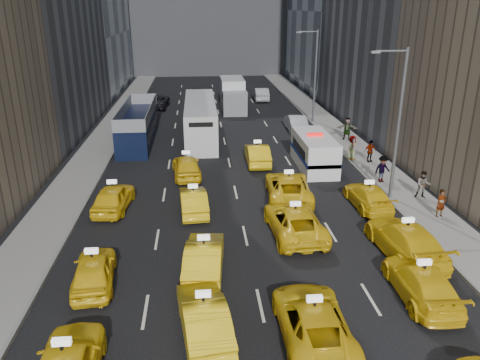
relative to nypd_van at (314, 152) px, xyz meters
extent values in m
plane|color=black|center=(-6.07, -18.31, -1.16)|extent=(160.00, 160.00, 0.00)
cube|color=gray|center=(-16.57, 6.69, -1.09)|extent=(3.00, 90.00, 0.15)
cube|color=gray|center=(4.43, 6.69, -1.09)|extent=(3.00, 90.00, 0.15)
cube|color=slate|center=(-15.12, 6.69, -1.07)|extent=(0.15, 90.00, 0.18)
cube|color=slate|center=(2.98, 6.69, -1.07)|extent=(0.15, 90.00, 0.18)
cylinder|color=#595B60|center=(3.23, -6.31, 3.34)|extent=(0.20, 0.20, 9.00)
cylinder|color=#595B60|center=(2.33, -6.31, 7.64)|extent=(1.80, 0.12, 0.12)
cube|color=slate|center=(1.43, -6.31, 7.59)|extent=(0.50, 0.22, 0.12)
cylinder|color=#595B60|center=(3.23, 13.69, 3.34)|extent=(0.20, 0.20, 9.00)
cylinder|color=#595B60|center=(2.33, 13.69, 7.64)|extent=(1.80, 0.12, 0.12)
cube|color=slate|center=(1.43, 13.69, 7.59)|extent=(0.50, 0.22, 0.12)
imported|color=yellow|center=(-8.31, -17.84, -0.43)|extent=(2.15, 4.65, 1.48)
imported|color=yellow|center=(-4.48, -18.39, -0.45)|extent=(2.37, 5.12, 1.42)
imported|color=yellow|center=(0.45, -16.34, -0.47)|extent=(2.11, 4.86, 1.39)
imported|color=yellow|center=(-12.86, -14.24, -0.46)|extent=(2.04, 4.25, 1.40)
imported|color=yellow|center=(-8.22, -13.64, -0.41)|extent=(1.98, 4.68, 1.50)
imported|color=yellow|center=(-3.52, -10.39, -0.41)|extent=(2.73, 5.51, 1.50)
imported|color=yellow|center=(1.25, -12.96, -0.36)|extent=(2.53, 5.63, 1.60)
imported|color=yellow|center=(-13.31, -6.32, -0.42)|extent=(2.19, 4.54, 1.49)
imported|color=yellow|center=(-8.70, -7.12, -0.48)|extent=(1.76, 4.27, 1.38)
imported|color=yellow|center=(-2.96, -5.70, -0.39)|extent=(3.04, 5.77, 1.55)
imported|color=yellow|center=(1.48, -7.27, -0.50)|extent=(1.96, 4.61, 1.33)
imported|color=yellow|center=(-9.20, -1.12, -0.40)|extent=(2.24, 4.64, 1.53)
imported|color=yellow|center=(-3.99, 1.19, -0.41)|extent=(1.66, 4.60, 1.51)
cube|color=white|center=(0.00, 0.00, 0.03)|extent=(2.40, 6.03, 2.40)
cylinder|color=black|center=(-0.99, -2.09, -0.68)|extent=(0.28, 0.96, 0.96)
cylinder|color=black|center=(0.99, -2.09, -0.68)|extent=(0.28, 0.96, 0.96)
cylinder|color=black|center=(-0.99, 2.09, -0.68)|extent=(0.28, 0.96, 0.96)
cylinder|color=black|center=(0.99, 2.09, -0.68)|extent=(0.28, 0.96, 0.96)
cube|color=navy|center=(0.00, 0.00, -0.13)|extent=(2.44, 6.03, 0.27)
cube|color=red|center=(0.00, 0.00, 1.32)|extent=(1.10, 0.40, 0.17)
cube|color=black|center=(-13.45, 8.12, 0.42)|extent=(2.66, 10.96, 3.18)
cylinder|color=black|center=(-14.54, 3.55, -0.61)|extent=(0.28, 1.10, 1.10)
cylinder|color=black|center=(-12.36, 3.55, -0.61)|extent=(0.28, 1.10, 1.10)
cylinder|color=black|center=(-14.54, 12.68, -0.61)|extent=(0.28, 1.10, 1.10)
cylinder|color=black|center=(-12.36, 12.68, -0.61)|extent=(0.28, 1.10, 1.10)
cube|color=silver|center=(-8.10, 9.16, 0.46)|extent=(3.84, 12.77, 3.25)
cylinder|color=black|center=(-9.26, 3.78, -0.61)|extent=(0.28, 1.10, 1.10)
cylinder|color=black|center=(-6.94, 3.78, -0.61)|extent=(0.28, 1.10, 1.10)
cylinder|color=black|center=(-9.26, 14.55, -0.61)|extent=(0.28, 1.10, 1.10)
cylinder|color=black|center=(-6.94, 14.55, -0.61)|extent=(0.28, 1.10, 1.10)
cube|color=silver|center=(-4.33, 20.67, 0.54)|extent=(3.33, 7.67, 3.40)
cylinder|color=black|center=(-5.45, 17.85, -0.61)|extent=(0.28, 1.10, 1.10)
cylinder|color=black|center=(-3.20, 17.85, -0.61)|extent=(0.28, 1.10, 1.10)
cylinder|color=black|center=(-5.45, 23.49, -0.61)|extent=(0.28, 1.10, 1.10)
cylinder|color=black|center=(-3.20, 23.49, -0.61)|extent=(0.28, 1.10, 1.10)
imported|color=#B0B2B9|center=(0.87, 10.86, -0.41)|extent=(1.73, 4.65, 1.52)
imported|color=black|center=(-13.03, 22.45, -0.40)|extent=(2.96, 5.70, 1.53)
imported|color=slate|center=(-3.95, 26.72, -0.48)|extent=(2.05, 4.74, 1.36)
imported|color=black|center=(-8.41, 27.49, -0.44)|extent=(2.09, 4.37, 1.44)
imported|color=#A2A3AA|center=(-0.41, 25.91, -0.38)|extent=(1.84, 4.84, 1.57)
imported|color=gray|center=(4.86, -9.28, -0.22)|extent=(0.65, 0.49, 1.59)
imported|color=gray|center=(5.11, -6.58, -0.17)|extent=(0.92, 0.70, 1.68)
imported|color=gray|center=(3.68, -3.73, -0.11)|extent=(1.26, 0.81, 1.81)
imported|color=gray|center=(4.36, 0.47, -0.19)|extent=(1.04, 0.63, 1.65)
imported|color=gray|center=(3.19, 1.17, -0.09)|extent=(1.02, 0.80, 1.85)
imported|color=gray|center=(4.55, 6.70, -0.05)|extent=(1.86, 1.07, 1.93)
camera|label=1|loc=(-8.28, -31.77, 9.97)|focal=35.00mm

